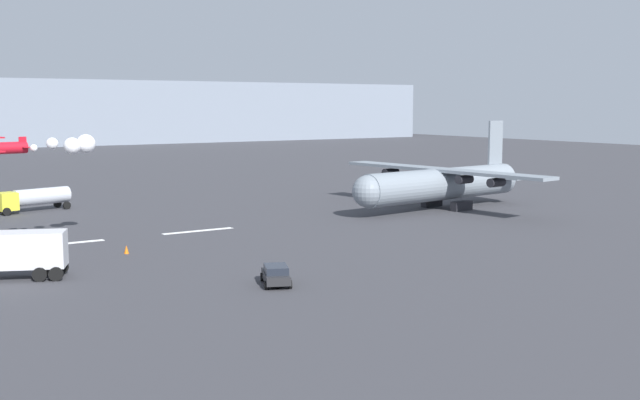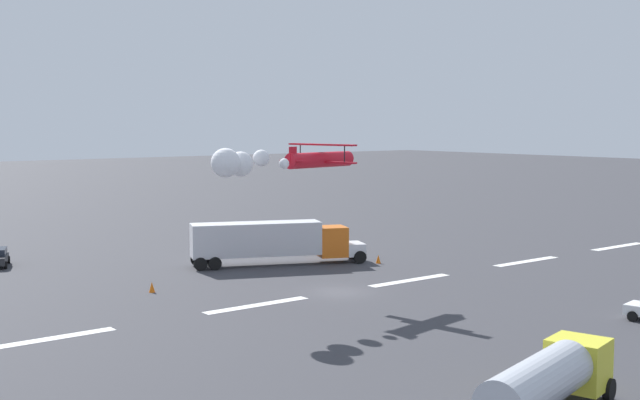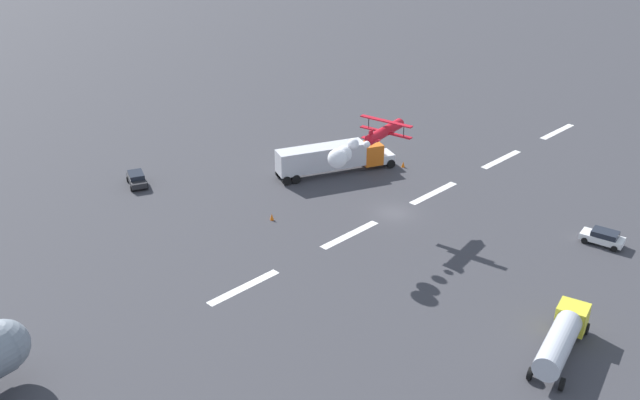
{
  "view_description": "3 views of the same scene",
  "coord_description": "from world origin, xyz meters",
  "px_view_note": "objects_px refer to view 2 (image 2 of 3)",
  "views": [
    {
      "loc": [
        -11.36,
        -75.52,
        13.45
      ],
      "look_at": [
        36.89,
        0.0,
        2.32
      ],
      "focal_mm": 42.99,
      "sensor_mm": 36.0,
      "label": 1
    },
    {
      "loc": [
        37.52,
        45.64,
        12.2
      ],
      "look_at": [
        0.94,
        -1.03,
        6.65
      ],
      "focal_mm": 46.66,
      "sensor_mm": 36.0,
      "label": 2
    },
    {
      "loc": [
        56.41,
        45.41,
        37.0
      ],
      "look_at": [
        7.59,
        -3.95,
        2.81
      ],
      "focal_mm": 41.22,
      "sensor_mm": 36.0,
      "label": 3
    }
  ],
  "objects_px": {
    "stunt_biplane_red": "(275,161)",
    "fuel_tanker_truck": "(548,379)",
    "traffic_cone_near": "(378,259)",
    "traffic_cone_far": "(152,287)",
    "semi_truck_orange": "(273,240)"
  },
  "relations": [
    {
      "from": "traffic_cone_near",
      "to": "traffic_cone_far",
      "type": "xyz_separation_m",
      "value": [
        21.15,
        -0.86,
        0.0
      ]
    },
    {
      "from": "stunt_biplane_red",
      "to": "traffic_cone_near",
      "type": "height_order",
      "value": "stunt_biplane_red"
    },
    {
      "from": "stunt_biplane_red",
      "to": "traffic_cone_near",
      "type": "xyz_separation_m",
      "value": [
        -15.87,
        -7.11,
        -9.23
      ]
    },
    {
      "from": "traffic_cone_near",
      "to": "semi_truck_orange",
      "type": "bearing_deg",
      "value": -33.0
    },
    {
      "from": "fuel_tanker_truck",
      "to": "traffic_cone_far",
      "type": "xyz_separation_m",
      "value": [
        0.94,
        -33.57,
        -1.37
      ]
    },
    {
      "from": "semi_truck_orange",
      "to": "traffic_cone_far",
      "type": "xyz_separation_m",
      "value": [
        13.47,
        4.13,
        -1.76
      ]
    },
    {
      "from": "traffic_cone_near",
      "to": "traffic_cone_far",
      "type": "relative_size",
      "value": 1.0
    },
    {
      "from": "semi_truck_orange",
      "to": "fuel_tanker_truck",
      "type": "relative_size",
      "value": 1.54
    },
    {
      "from": "semi_truck_orange",
      "to": "stunt_biplane_red",
      "type": "bearing_deg",
      "value": 55.92
    },
    {
      "from": "stunt_biplane_red",
      "to": "traffic_cone_near",
      "type": "relative_size",
      "value": 18.25
    },
    {
      "from": "fuel_tanker_truck",
      "to": "traffic_cone_near",
      "type": "bearing_deg",
      "value": -121.71
    },
    {
      "from": "semi_truck_orange",
      "to": "fuel_tanker_truck",
      "type": "xyz_separation_m",
      "value": [
        12.52,
        37.7,
        -0.39
      ]
    },
    {
      "from": "semi_truck_orange",
      "to": "traffic_cone_far",
      "type": "height_order",
      "value": "semi_truck_orange"
    },
    {
      "from": "stunt_biplane_red",
      "to": "semi_truck_orange",
      "type": "xyz_separation_m",
      "value": [
        -8.19,
        -12.1,
        -7.47
      ]
    },
    {
      "from": "stunt_biplane_red",
      "to": "fuel_tanker_truck",
      "type": "relative_size",
      "value": 1.42
    }
  ]
}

